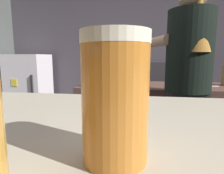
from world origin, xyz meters
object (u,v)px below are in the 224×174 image
object	(u,v)px
mini_fridge	(30,89)
bartender	(188,79)
mixing_bowl	(116,81)
bottle_vinegar	(143,57)
pint_glass_near	(115,98)
bottle_soy	(138,57)
chefs_knife	(207,86)

from	to	relation	value
mini_fridge	bartender	xyz separation A→B (m)	(2.31, -1.57, 0.39)
mixing_bowl	bottle_vinegar	size ratio (longest dim) A/B	0.88
pint_glass_near	bottle_soy	world-z (taller)	bottle_soy
bottle_vinegar	bartender	bearing A→B (deg)	-79.50
chefs_knife	bottle_soy	world-z (taller)	bottle_soy
bartender	chefs_knife	xyz separation A→B (m)	(0.28, 0.40, -0.11)
bottle_vinegar	pint_glass_near	bearing A→B (deg)	-91.58
pint_glass_near	bottle_vinegar	bearing A→B (deg)	88.42
mini_fridge	bottle_vinegar	bearing A→B (deg)	3.36
bartender	pint_glass_near	bearing A→B (deg)	147.38
chefs_knife	bottle_vinegar	bearing A→B (deg)	96.44
pint_glass_near	bottle_soy	xyz separation A→B (m)	(-0.00, 2.95, 0.04)
chefs_knife	bottle_soy	size ratio (longest dim) A/B	1.13
bartender	chefs_knife	distance (m)	0.50
bartender	pint_glass_near	distance (m)	1.37
pint_glass_near	bottle_vinegar	xyz separation A→B (m)	(0.08, 3.00, 0.04)
pint_glass_near	bottle_soy	size ratio (longest dim) A/B	0.66
bartender	mini_fridge	bearing A→B (deg)	39.90
pint_glass_near	mini_fridge	bearing A→B (deg)	123.52
bartender	bottle_vinegar	distance (m)	1.73
mixing_bowl	pint_glass_near	distance (m)	1.83
mini_fridge	bottle_soy	distance (m)	1.99
mini_fridge	bottle_vinegar	distance (m)	2.07
bottle_soy	mini_fridge	bearing A→B (deg)	-177.85
chefs_knife	pint_glass_near	world-z (taller)	pint_glass_near
bartender	bottle_soy	xyz separation A→B (m)	(-0.40, 1.64, 0.17)
mixing_bowl	bottle_soy	world-z (taller)	bottle_soy
pint_glass_near	mixing_bowl	bearing A→B (deg)	96.84
mixing_bowl	bottle_soy	xyz separation A→B (m)	(0.22, 1.15, 0.26)
pint_glass_near	bottle_soy	distance (m)	2.95
mixing_bowl	pint_glass_near	xyz separation A→B (m)	(0.22, -1.80, 0.22)
mixing_bowl	chefs_knife	size ratio (longest dim) A/B	0.78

